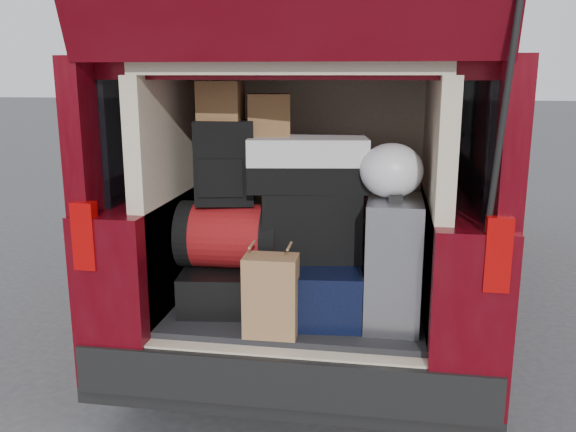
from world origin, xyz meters
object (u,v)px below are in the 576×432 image
(silver_roller, at_px, (393,262))
(black_soft_case, at_px, (311,224))
(navy_hardshell, at_px, (310,285))
(red_duffel, at_px, (230,235))
(backpack, at_px, (225,163))
(kraft_bag, at_px, (271,296))
(black_hardshell, at_px, (221,284))
(twotone_duffel, at_px, (307,164))

(silver_roller, xyz_separation_m, black_soft_case, (-0.40, 0.13, 0.13))
(navy_hardshell, height_order, black_soft_case, black_soft_case)
(red_duffel, relative_size, backpack, 1.22)
(navy_hardshell, relative_size, black_soft_case, 1.26)
(kraft_bag, bearing_deg, black_soft_case, 69.23)
(silver_roller, relative_size, black_soft_case, 1.26)
(black_hardshell, xyz_separation_m, red_duffel, (0.05, 0.00, 0.26))
(navy_hardshell, bearing_deg, twotone_duffel, 109.70)
(navy_hardshell, bearing_deg, red_duffel, 171.36)
(backpack, bearing_deg, twotone_duffel, -5.27)
(silver_roller, xyz_separation_m, kraft_bag, (-0.54, -0.23, -0.11))
(kraft_bag, height_order, twotone_duffel, twotone_duffel)
(red_duffel, xyz_separation_m, backpack, (-0.02, -0.01, 0.37))
(silver_roller, height_order, black_soft_case, black_soft_case)
(red_duffel, bearing_deg, silver_roller, -8.80)
(black_hardshell, bearing_deg, kraft_bag, -53.24)
(red_duffel, xyz_separation_m, twotone_duffel, (0.39, 0.03, 0.37))
(kraft_bag, relative_size, twotone_duffel, 0.65)
(navy_hardshell, xyz_separation_m, backpack, (-0.43, 0.02, 0.60))
(black_hardshell, bearing_deg, silver_roller, -14.20)
(silver_roller, relative_size, twotone_duffel, 1.05)
(black_hardshell, height_order, silver_roller, silver_roller)
(red_duffel, distance_m, black_soft_case, 0.41)
(black_soft_case, distance_m, backpack, 0.52)
(silver_roller, relative_size, backpack, 1.46)
(red_duffel, bearing_deg, black_hardshell, 179.06)
(navy_hardshell, distance_m, silver_roller, 0.44)
(black_hardshell, xyz_separation_m, kraft_bag, (0.33, -0.34, 0.08))
(navy_hardshell, bearing_deg, silver_roller, -16.93)
(navy_hardshell, distance_m, kraft_bag, 0.35)
(black_hardshell, height_order, navy_hardshell, navy_hardshell)
(navy_hardshell, relative_size, kraft_bag, 1.61)
(twotone_duffel, bearing_deg, black_soft_case, -26.91)
(silver_roller, xyz_separation_m, red_duffel, (-0.81, 0.11, 0.06))
(black_soft_case, bearing_deg, kraft_bag, -119.85)
(black_hardshell, distance_m, silver_roller, 0.89)
(red_duffel, distance_m, backpack, 0.37)
(black_hardshell, xyz_separation_m, black_soft_case, (0.46, 0.03, 0.33))
(navy_hardshell, height_order, kraft_bag, kraft_bag)
(red_duffel, bearing_deg, backpack, -162.82)
(black_soft_case, bearing_deg, black_hardshell, 173.11)
(red_duffel, bearing_deg, kraft_bag, -52.47)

